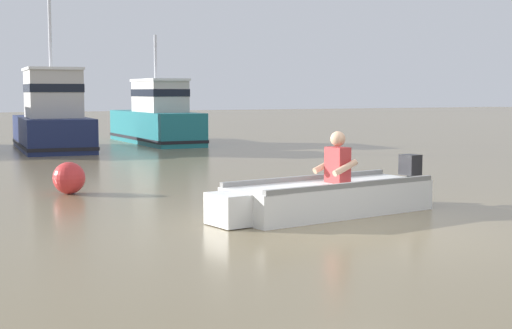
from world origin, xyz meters
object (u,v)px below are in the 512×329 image
Objects in this scene: moored_boat_teal at (156,119)px; moored_boat_navy at (52,120)px; rowboat_with_person at (326,197)px; mooring_buoy at (69,178)px.

moored_boat_navy is at bearing -157.81° from moored_boat_teal.
moored_boat_teal is at bearing 80.37° from rowboat_with_person.
rowboat_with_person is 14.01m from moored_boat_navy.
moored_boat_teal reaches higher than rowboat_with_person.
moored_boat_teal is at bearing 64.91° from mooring_buoy.
moored_boat_navy is 0.89× the size of moored_boat_teal.
mooring_buoy is at bearing -99.40° from moored_boat_navy.
moored_boat_navy is at bearing 80.60° from mooring_buoy.
rowboat_with_person is 0.71× the size of moored_boat_navy.
moored_boat_teal is 10.56× the size of mooring_buoy.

